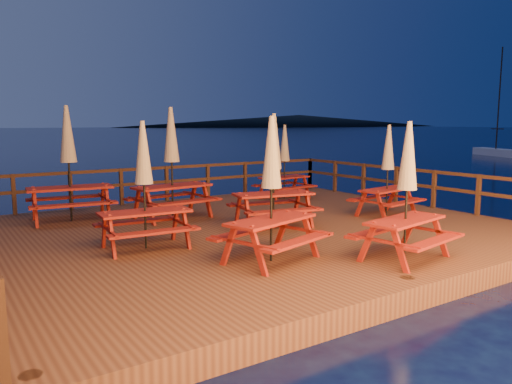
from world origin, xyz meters
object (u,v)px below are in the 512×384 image
Objects in this scene: sailboat at (500,153)px; picnic_table_2 at (388,169)px; picnic_table_0 at (407,189)px; picnic_table_1 at (69,162)px.

sailboat reaches higher than picnic_table_2.
picnic_table_1 reaches higher than picnic_table_0.
sailboat is 33.40m from picnic_table_2.
picnic_table_2 is (7.15, -3.92, -0.25)m from picnic_table_1.
picnic_table_1 is 8.16m from picnic_table_2.
picnic_table_1 is at bearing -141.20° from sailboat.
picnic_table_0 is at bearing -53.01° from picnic_table_1.
picnic_table_1 is (-4.13, 7.04, 0.20)m from picnic_table_0.
picnic_table_1 is 1.20× the size of picnic_table_2.
sailboat is at bearing 22.32° from picnic_table_1.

